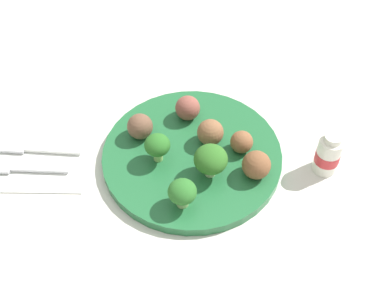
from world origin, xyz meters
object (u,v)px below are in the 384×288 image
object	(u,v)px
broccoli_floret_front_left	(182,192)
meatball_mid_right	(188,108)
napkin	(34,161)
knife	(31,150)
meatball_center	(140,126)
meatball_far_rim	(242,142)
plate	(192,156)
broccoli_floret_back_left	(211,160)
meatball_back_right	(256,165)
yogurt_bottle	(328,154)
broccoli_floret_center	(157,146)
meatball_mid_left	(210,132)
fork	(25,168)

from	to	relation	value
broccoli_floret_front_left	meatball_mid_right	size ratio (longest dim) A/B	1.14
napkin	knife	size ratio (longest dim) A/B	1.17
meatball_center	meatball_far_rim	bearing A→B (deg)	172.58
plate	meatball_mid_right	xyz separation A→B (m)	(0.01, -0.08, 0.03)
broccoli_floret_back_left	meatball_back_right	xyz separation A→B (m)	(-0.07, -0.00, -0.01)
meatball_mid_right	yogurt_bottle	bearing A→B (deg)	158.91
plate	meatball_far_rim	world-z (taller)	meatball_far_rim
broccoli_floret_center	meatball_far_rim	world-z (taller)	broccoli_floret_center
knife	broccoli_floret_center	bearing A→B (deg)	176.36
broccoli_floret_back_left	napkin	bearing A→B (deg)	-3.89
broccoli_floret_center	meatball_center	size ratio (longest dim) A/B	1.18
meatball_mid_right	napkin	distance (m)	0.26
broccoli_floret_back_left	meatball_center	size ratio (longest dim) A/B	1.32
meatball_back_right	knife	size ratio (longest dim) A/B	0.30
meatball_mid_left	yogurt_bottle	size ratio (longest dim) A/B	0.55
broccoli_floret_center	meatball_mid_right	distance (m)	0.10
yogurt_bottle	meatball_mid_left	bearing A→B (deg)	-10.08
meatball_center	broccoli_floret_front_left	bearing A→B (deg)	120.69
broccoli_floret_back_left	yogurt_bottle	world-z (taller)	yogurt_bottle
broccoli_floret_back_left	napkin	size ratio (longest dim) A/B	0.32
napkin	yogurt_bottle	xyz separation A→B (m)	(-0.45, -0.01, 0.03)
fork	meatball_far_rim	bearing A→B (deg)	-171.43
meatball_mid_left	fork	xyz separation A→B (m)	(0.28, 0.06, -0.03)
broccoli_floret_front_left	fork	bearing A→B (deg)	-13.15
broccoli_floret_back_left	broccoli_floret_center	world-z (taller)	broccoli_floret_back_left
broccoli_floret_front_left	meatball_mid_right	world-z (taller)	broccoli_floret_front_left
meatball_mid_left	napkin	distance (m)	0.28
broccoli_floret_front_left	meatball_center	xyz separation A→B (m)	(0.08, -0.13, -0.01)
plate	broccoli_floret_center	world-z (taller)	broccoli_floret_center
meatball_mid_left	meatball_far_rim	bearing A→B (deg)	163.59
broccoli_floret_front_left	meatball_back_right	xyz separation A→B (m)	(-0.10, -0.06, -0.01)
broccoli_floret_back_left	meatball_back_right	size ratio (longest dim) A/B	1.26
broccoli_floret_center	napkin	size ratio (longest dim) A/B	0.28
fork	knife	xyz separation A→B (m)	(0.00, -0.04, -0.00)
meatball_mid_right	meatball_far_rim	size ratio (longest dim) A/B	1.15
meatball_far_rim	knife	bearing A→B (deg)	2.34
meatball_mid_right	meatball_mid_left	bearing A→B (deg)	126.72
plate	broccoli_floret_center	distance (m)	0.07
meatball_center	meatball_back_right	xyz separation A→B (m)	(-0.18, 0.07, 0.00)
broccoli_floret_front_left	meatball_mid_left	size ratio (longest dim) A/B	1.12
plate	broccoli_floret_back_left	distance (m)	0.06
broccoli_floret_center	meatball_mid_right	world-z (taller)	broccoli_floret_center
meatball_center	fork	world-z (taller)	meatball_center
broccoli_floret_center	meatball_far_rim	distance (m)	0.13
fork	yogurt_bottle	bearing A→B (deg)	-175.97
broccoli_floret_front_left	meatball_center	distance (m)	0.15
plate	fork	world-z (taller)	plate
broccoli_floret_back_left	meatball_mid_right	bearing A→B (deg)	-70.57
meatball_far_rim	meatball_mid_left	xyz separation A→B (m)	(0.05, -0.01, 0.00)
meatball_back_right	meatball_center	bearing A→B (deg)	-20.59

